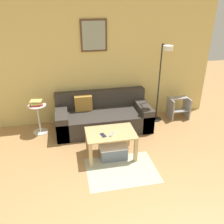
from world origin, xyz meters
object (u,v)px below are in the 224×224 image
cell_phone (103,135)px  side_table (39,116)px  remote_control (112,134)px  step_stool (179,107)px  coffee_table (111,137)px  book_stack (36,103)px  storage_bin (113,150)px  couch (103,116)px  floor_lamp (163,73)px

cell_phone → side_table: bearing=118.9°
remote_control → step_stool: remote_control is taller
remote_control → coffee_table: bearing=123.1°
book_stack → side_table: bearing=52.1°
storage_bin → side_table: bearing=139.4°
book_stack → remote_control: bearing=-42.0°
side_table → cell_phone: (1.12, -1.14, 0.10)m
coffee_table → book_stack: size_ratio=3.37×
storage_bin → book_stack: (-1.30, 1.10, 0.54)m
remote_control → step_stool: size_ratio=0.32×
couch → side_table: bearing=177.7°
book_stack → remote_control: book_stack is taller
side_table → remote_control: (1.27, -1.15, 0.11)m
remote_control → cell_phone: 0.14m
side_table → step_stool: bearing=1.0°
step_stool → floor_lamp: bearing=-163.6°
floor_lamp → step_stool: floor_lamp is taller
side_table → step_stool: 3.08m
remote_control → step_stool: (1.81, 1.21, -0.22)m
storage_bin → side_table: 1.72m
floor_lamp → book_stack: size_ratio=6.88×
coffee_table → step_stool: size_ratio=1.77×
couch → coffee_table: size_ratio=2.32×
floor_lamp → side_table: bearing=177.7°
couch → coffee_table: bearing=-92.0°
floor_lamp → step_stool: 1.05m
coffee_table → cell_phone: cell_phone is taller
coffee_table → book_stack: 1.68m
couch → storage_bin: couch is taller
coffee_table → floor_lamp: bearing=37.2°
coffee_table → storage_bin: bearing=-45.5°
couch → floor_lamp: size_ratio=1.13×
step_stool → storage_bin: bearing=-147.0°
book_stack → couch: bearing=-1.9°
remote_control → step_stool: 2.19m
couch → floor_lamp: bearing=-2.3°
side_table → cell_phone: bearing=-45.6°
coffee_table → storage_bin: size_ratio=1.75×
storage_bin → floor_lamp: bearing=38.7°
floor_lamp → coffee_table: bearing=-142.8°
floor_lamp → cell_phone: (-1.42, -1.04, -0.68)m
couch → side_table: size_ratio=3.16×
coffee_table → side_table: side_table is taller
couch → step_stool: bearing=3.4°
couch → book_stack: couch is taller
remote_control → cell_phone: size_ratio=1.07×
couch → step_stool: couch is taller
side_table → floor_lamp: bearing=-2.3°
coffee_table → step_stool: 2.14m
remote_control → couch: bearing=118.2°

